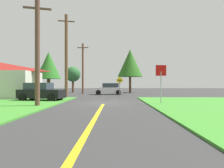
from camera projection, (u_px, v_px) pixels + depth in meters
name	position (u px, v px, depth m)	size (l,w,h in m)	color
ground_plane	(104.00, 103.00, 16.68)	(120.00, 120.00, 0.00)	#333333
lane_stripe_center	(94.00, 120.00, 8.68)	(0.20, 14.00, 0.01)	yellow
stop_sign	(161.00, 76.00, 15.61)	(0.79, 0.10, 2.91)	#9EA0A8
car_approaching_junction	(109.00, 89.00, 29.93)	(4.14, 2.20, 1.62)	silver
parked_car_near_building	(41.00, 92.00, 18.67)	(4.11, 2.36, 1.62)	black
utility_pole_near	(37.00, 52.00, 13.98)	(1.76, 0.61, 7.12)	brown
utility_pole_mid	(66.00, 55.00, 23.32)	(1.78, 0.54, 9.22)	brown
utility_pole_far	(83.00, 68.00, 32.65)	(1.80, 0.41, 7.79)	brown
direction_sign	(120.00, 84.00, 24.79)	(0.90, 0.19, 2.39)	slate
oak_tree_left	(73.00, 74.00, 37.29)	(2.71, 2.71, 4.61)	brown
pine_tree_center	(49.00, 66.00, 27.50)	(3.20, 3.20, 5.71)	brown
oak_tree_right	(130.00, 63.00, 36.36)	(4.30, 4.30, 7.50)	brown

